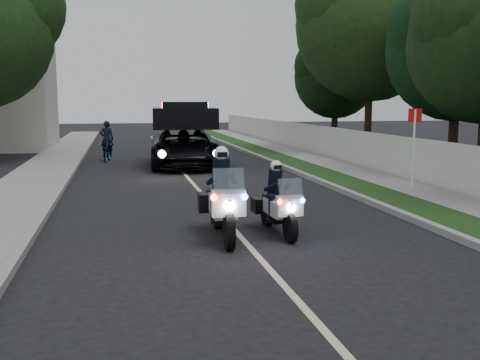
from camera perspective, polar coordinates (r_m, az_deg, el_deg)
The scene contains 17 objects.
ground at distance 7.76m, azimuth 5.88°, elevation -12.28°, with size 120.00×120.00×0.00m, color black.
curb_right at distance 18.26m, azimuth 8.28°, elevation -0.11°, with size 0.20×60.00×0.15m, color gray.
grass_verge at distance 18.52m, azimuth 10.31°, elevation -0.03°, with size 1.20×60.00×0.16m, color #193814.
sidewalk_right at distance 19.05m, azimuth 13.92°, elevation 0.09°, with size 1.40×60.00×0.16m, color gray.
property_wall at distance 19.44m, azimuth 16.63°, elevation 2.15°, with size 0.22×60.00×1.50m, color beige.
curb_left at distance 17.19m, azimuth -18.24°, elevation -0.97°, with size 0.20×60.00×0.15m, color gray.
sidewalk_left at distance 17.34m, azimuth -21.85°, elevation -1.06°, with size 2.00×60.00×0.16m, color gray.
lane_marking at distance 17.26m, azimuth -4.57°, elevation -0.77°, with size 0.12×50.00×0.01m, color #BFB78C.
police_moto_left at distance 10.99m, azimuth -1.80°, elevation -6.04°, with size 0.75×2.16×1.83m, color white, non-canonical shape.
police_moto_right at distance 11.35m, azimuth 3.93°, elevation -5.59°, with size 0.62×1.78×1.51m, color silver, non-canonical shape.
police_suv at distance 22.85m, azimuth -5.80°, elevation 1.43°, with size 2.72×5.87×2.85m, color black.
bicycle at distance 25.31m, azimuth -13.65°, elevation 1.91°, with size 0.55×1.57×0.82m, color black.
cyclist at distance 25.31m, azimuth -13.65°, elevation 1.91°, with size 0.58×0.39×1.61m, color black.
sign_post at distance 16.79m, azimuth 17.45°, elevation -1.40°, with size 0.40×0.40×2.57m, color red, non-canonical shape.
tree_right_c at distance 22.56m, azimuth 21.16°, elevation 0.83°, with size 5.36×5.36×8.93m, color black, non-canonical shape.
tree_right_d at distance 28.20m, azimuth 13.10°, elevation 2.57°, with size 7.35×7.35×12.26m, color #214216, non-canonical shape.
tree_right_e at distance 31.98m, azimuth 9.77°, elevation 3.32°, with size 4.68×4.68×7.80m, color black, non-canonical shape.
Camera 1 is at (-2.31, -6.89, 2.73)m, focal length 40.89 mm.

